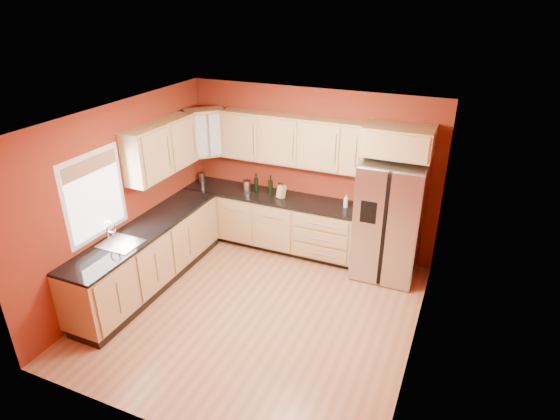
% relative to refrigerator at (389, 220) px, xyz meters
% --- Properties ---
extents(floor, '(4.00, 4.00, 0.00)m').
position_rel_refrigerator_xyz_m(floor, '(-1.35, -1.62, -0.89)').
color(floor, '#99603B').
rests_on(floor, ground).
extents(ceiling, '(4.00, 4.00, 0.00)m').
position_rel_refrigerator_xyz_m(ceiling, '(-1.35, -1.62, 1.71)').
color(ceiling, white).
rests_on(ceiling, wall_back).
extents(wall_back, '(4.00, 0.04, 2.60)m').
position_rel_refrigerator_xyz_m(wall_back, '(-1.35, 0.38, 0.41)').
color(wall_back, maroon).
rests_on(wall_back, floor).
extents(wall_front, '(4.00, 0.04, 2.60)m').
position_rel_refrigerator_xyz_m(wall_front, '(-1.35, -3.62, 0.41)').
color(wall_front, maroon).
rests_on(wall_front, floor).
extents(wall_left, '(0.04, 4.00, 2.60)m').
position_rel_refrigerator_xyz_m(wall_left, '(-3.35, -1.62, 0.41)').
color(wall_left, maroon).
rests_on(wall_left, floor).
extents(wall_right, '(0.04, 4.00, 2.60)m').
position_rel_refrigerator_xyz_m(wall_right, '(0.65, -1.62, 0.41)').
color(wall_right, maroon).
rests_on(wall_right, floor).
extents(base_cabinets_back, '(2.90, 0.60, 0.88)m').
position_rel_refrigerator_xyz_m(base_cabinets_back, '(-1.90, 0.07, -0.45)').
color(base_cabinets_back, '#A88951').
rests_on(base_cabinets_back, floor).
extents(base_cabinets_left, '(0.60, 2.80, 0.88)m').
position_rel_refrigerator_xyz_m(base_cabinets_left, '(-3.05, -1.62, -0.45)').
color(base_cabinets_left, '#A88951').
rests_on(base_cabinets_left, floor).
extents(countertop_back, '(2.90, 0.62, 0.04)m').
position_rel_refrigerator_xyz_m(countertop_back, '(-1.90, 0.06, 0.01)').
color(countertop_back, black).
rests_on(countertop_back, base_cabinets_back).
extents(countertop_left, '(0.62, 2.80, 0.04)m').
position_rel_refrigerator_xyz_m(countertop_left, '(-3.04, -1.62, 0.01)').
color(countertop_left, black).
rests_on(countertop_left, base_cabinets_left).
extents(upper_cabinets_back, '(2.30, 0.33, 0.75)m').
position_rel_refrigerator_xyz_m(upper_cabinets_back, '(-1.60, 0.21, 0.94)').
color(upper_cabinets_back, '#A88951').
rests_on(upper_cabinets_back, wall_back).
extents(upper_cabinets_left, '(0.33, 1.35, 0.75)m').
position_rel_refrigerator_xyz_m(upper_cabinets_left, '(-3.19, -0.90, 0.94)').
color(upper_cabinets_left, '#A88951').
rests_on(upper_cabinets_left, wall_left).
extents(corner_upper_cabinet, '(0.67, 0.67, 0.75)m').
position_rel_refrigerator_xyz_m(corner_upper_cabinet, '(-3.02, 0.04, 0.94)').
color(corner_upper_cabinet, '#A88951').
rests_on(corner_upper_cabinet, wall_back).
extents(over_fridge_cabinet, '(0.92, 0.60, 0.40)m').
position_rel_refrigerator_xyz_m(over_fridge_cabinet, '(0.00, 0.07, 1.16)').
color(over_fridge_cabinet, '#A88951').
rests_on(over_fridge_cabinet, wall_back).
extents(refrigerator, '(0.90, 0.75, 1.78)m').
position_rel_refrigerator_xyz_m(refrigerator, '(0.00, 0.00, 0.00)').
color(refrigerator, '#A5A5A9').
rests_on(refrigerator, floor).
extents(window, '(0.03, 0.90, 1.00)m').
position_rel_refrigerator_xyz_m(window, '(-3.33, -2.12, 0.66)').
color(window, white).
rests_on(window, wall_left).
extents(sink_faucet, '(0.50, 0.42, 0.30)m').
position_rel_refrigerator_xyz_m(sink_faucet, '(-3.04, -2.12, 0.18)').
color(sink_faucet, silver).
rests_on(sink_faucet, countertop_left).
extents(canister_left, '(0.13, 0.13, 0.18)m').
position_rel_refrigerator_xyz_m(canister_left, '(-3.20, 0.11, 0.12)').
color(canister_left, '#A5A5A9').
rests_on(canister_left, countertop_back).
extents(canister_right, '(0.13, 0.13, 0.21)m').
position_rel_refrigerator_xyz_m(canister_right, '(-2.28, 0.00, 0.14)').
color(canister_right, '#A5A5A9').
rests_on(canister_right, countertop_back).
extents(wine_bottle_a, '(0.09, 0.09, 0.32)m').
position_rel_refrigerator_xyz_m(wine_bottle_a, '(-2.18, 0.11, 0.19)').
color(wine_bottle_a, black).
rests_on(wine_bottle_a, countertop_back).
extents(wine_bottle_b, '(0.08, 0.08, 0.33)m').
position_rel_refrigerator_xyz_m(wine_bottle_b, '(-1.91, 0.09, 0.19)').
color(wine_bottle_b, black).
rests_on(wine_bottle_b, countertop_back).
extents(knife_block, '(0.13, 0.13, 0.21)m').
position_rel_refrigerator_xyz_m(knife_block, '(-1.71, 0.05, 0.13)').
color(knife_block, tan).
rests_on(knife_block, countertop_back).
extents(soap_dispenser, '(0.07, 0.07, 0.19)m').
position_rel_refrigerator_xyz_m(soap_dispenser, '(-0.68, 0.11, 0.13)').
color(soap_dispenser, white).
rests_on(soap_dispenser, countertop_back).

